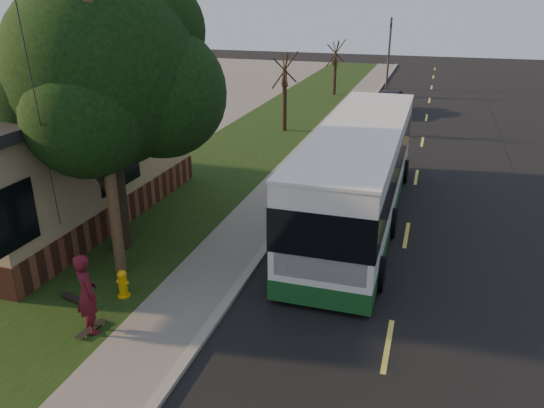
{
  "coord_description": "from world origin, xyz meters",
  "views": [
    {
      "loc": [
        4.41,
        -10.0,
        7.22
      ],
      "look_at": [
        0.19,
        3.71,
        1.5
      ],
      "focal_mm": 35.0,
      "sensor_mm": 36.0,
      "label": 1
    }
  ],
  "objects_px": {
    "bare_tree_far": "(335,68)",
    "distant_car": "(388,102)",
    "skateboard_spare": "(74,298)",
    "skateboarder": "(87,294)",
    "skateboard_main": "(92,329)",
    "transit_bus": "(359,171)",
    "bare_tree_near": "(285,93)",
    "leafy_tree": "(107,75)",
    "utility_pole": "(101,108)",
    "traffic_signal": "(389,49)",
    "fire_hydrant": "(123,284)"
  },
  "relations": [
    {
      "from": "skateboard_spare",
      "to": "distant_car",
      "type": "distance_m",
      "value": 25.74
    },
    {
      "from": "skateboard_spare",
      "to": "transit_bus",
      "type": "bearing_deg",
      "value": 51.03
    },
    {
      "from": "utility_pole",
      "to": "skateboard_spare",
      "type": "bearing_deg",
      "value": -104.0
    },
    {
      "from": "bare_tree_far",
      "to": "skateboarder",
      "type": "distance_m",
      "value": 31.53
    },
    {
      "from": "leafy_tree",
      "to": "traffic_signal",
      "type": "bearing_deg",
      "value": 81.53
    },
    {
      "from": "skateboard_main",
      "to": "skateboard_spare",
      "type": "distance_m",
      "value": 1.54
    },
    {
      "from": "transit_bus",
      "to": "skateboard_spare",
      "type": "xyz_separation_m",
      "value": [
        -5.94,
        -7.34,
        -1.63
      ]
    },
    {
      "from": "bare_tree_far",
      "to": "distant_car",
      "type": "xyz_separation_m",
      "value": [
        4.55,
        -5.35,
        -1.25
      ]
    },
    {
      "from": "fire_hydrant",
      "to": "skateboard_spare",
      "type": "height_order",
      "value": "fire_hydrant"
    },
    {
      "from": "bare_tree_far",
      "to": "utility_pole",
      "type": "bearing_deg",
      "value": -90.6
    },
    {
      "from": "leafy_tree",
      "to": "bare_tree_near",
      "type": "distance_m",
      "value": 15.66
    },
    {
      "from": "traffic_signal",
      "to": "transit_bus",
      "type": "height_order",
      "value": "traffic_signal"
    },
    {
      "from": "utility_pole",
      "to": "skateboard_main",
      "type": "distance_m",
      "value": 5.22
    },
    {
      "from": "bare_tree_far",
      "to": "skateboard_spare",
      "type": "xyz_separation_m",
      "value": [
        -0.69,
        -30.54,
        -1.87
      ]
    },
    {
      "from": "bare_tree_far",
      "to": "transit_bus",
      "type": "distance_m",
      "value": 23.79
    },
    {
      "from": "leafy_tree",
      "to": "skateboard_spare",
      "type": "xyz_separation_m",
      "value": [
        0.48,
        -3.19,
        -5.04
      ]
    },
    {
      "from": "utility_pole",
      "to": "bare_tree_far",
      "type": "relative_size",
      "value": 2.25
    },
    {
      "from": "leafy_tree",
      "to": "bare_tree_far",
      "type": "bearing_deg",
      "value": 87.55
    },
    {
      "from": "skateboarder",
      "to": "transit_bus",
      "type": "bearing_deg",
      "value": -87.15
    },
    {
      "from": "skateboard_spare",
      "to": "skateboarder",
      "type": "bearing_deg",
      "value": -39.2
    },
    {
      "from": "traffic_signal",
      "to": "fire_hydrant",
      "type": "bearing_deg",
      "value": -95.21
    },
    {
      "from": "bare_tree_near",
      "to": "transit_bus",
      "type": "height_order",
      "value": "bare_tree_near"
    },
    {
      "from": "bare_tree_far",
      "to": "skateboard_spare",
      "type": "height_order",
      "value": "bare_tree_far"
    },
    {
      "from": "utility_pole",
      "to": "transit_bus",
      "type": "relative_size",
      "value": 0.75
    },
    {
      "from": "skateboarder",
      "to": "bare_tree_far",
      "type": "bearing_deg",
      "value": -56.49
    },
    {
      "from": "skateboarder",
      "to": "bare_tree_near",
      "type": "bearing_deg",
      "value": -54.46
    },
    {
      "from": "bare_tree_far",
      "to": "skateboarder",
      "type": "height_order",
      "value": "bare_tree_far"
    },
    {
      "from": "bare_tree_far",
      "to": "skateboard_main",
      "type": "bearing_deg",
      "value": -89.09
    },
    {
      "from": "skateboard_spare",
      "to": "leafy_tree",
      "type": "bearing_deg",
      "value": 98.61
    },
    {
      "from": "utility_pole",
      "to": "leafy_tree",
      "type": "bearing_deg",
      "value": 117.6
    },
    {
      "from": "distant_car",
      "to": "utility_pole",
      "type": "bearing_deg",
      "value": -96.72
    },
    {
      "from": "skateboard_spare",
      "to": "bare_tree_near",
      "type": "bearing_deg",
      "value": 89.42
    },
    {
      "from": "skateboarder",
      "to": "fire_hydrant",
      "type": "bearing_deg",
      "value": -53.61
    },
    {
      "from": "bare_tree_near",
      "to": "distant_car",
      "type": "height_order",
      "value": "bare_tree_near"
    },
    {
      "from": "fire_hydrant",
      "to": "bare_tree_near",
      "type": "height_order",
      "value": "bare_tree_near"
    },
    {
      "from": "bare_tree_near",
      "to": "skateboard_spare",
      "type": "relative_size",
      "value": 4.98
    },
    {
      "from": "leafy_tree",
      "to": "skateboard_spare",
      "type": "distance_m",
      "value": 5.98
    },
    {
      "from": "traffic_signal",
      "to": "skateboarder",
      "type": "distance_m",
      "value": 35.7
    },
    {
      "from": "utility_pole",
      "to": "bare_tree_near",
      "type": "distance_m",
      "value": 17.19
    },
    {
      "from": "utility_pole",
      "to": "skateboarder",
      "type": "xyz_separation_m",
      "value": [
        0.81,
        -2.5,
        -3.6
      ]
    },
    {
      "from": "skateboard_main",
      "to": "distant_car",
      "type": "xyz_separation_m",
      "value": [
        4.05,
        26.17,
        0.63
      ]
    },
    {
      "from": "distant_car",
      "to": "bare_tree_far",
      "type": "bearing_deg",
      "value": 135.27
    },
    {
      "from": "utility_pole",
      "to": "skateboard_main",
      "type": "height_order",
      "value": "utility_pole"
    },
    {
      "from": "distant_car",
      "to": "skateboard_spare",
      "type": "bearing_deg",
      "value": -96.86
    },
    {
      "from": "skateboard_main",
      "to": "transit_bus",
      "type": "bearing_deg",
      "value": 60.29
    },
    {
      "from": "skateboarder",
      "to": "skateboard_main",
      "type": "bearing_deg",
      "value": 122.6
    },
    {
      "from": "utility_pole",
      "to": "traffic_signal",
      "type": "relative_size",
      "value": 1.65
    },
    {
      "from": "bare_tree_far",
      "to": "bare_tree_near",
      "type": "bearing_deg",
      "value": -92.39
    },
    {
      "from": "bare_tree_far",
      "to": "distant_car",
      "type": "height_order",
      "value": "bare_tree_far"
    },
    {
      "from": "skateboard_main",
      "to": "bare_tree_far",
      "type": "bearing_deg",
      "value": 90.91
    }
  ]
}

